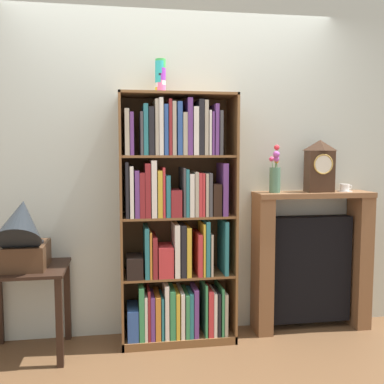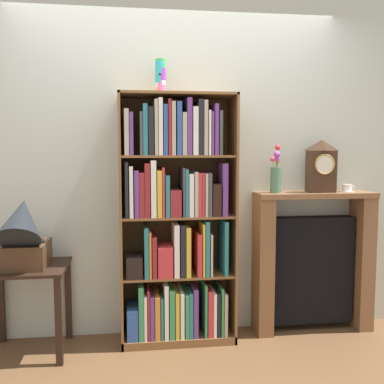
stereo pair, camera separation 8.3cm
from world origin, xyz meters
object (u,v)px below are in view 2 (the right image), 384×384
(cup_stack, at_px, (160,77))
(mantel_clock, at_px, (321,166))
(gramophone, at_px, (23,234))
(bookshelf, at_px, (176,226))
(fireplace_mantel, at_px, (312,262))
(teacup_with_saucer, at_px, (347,189))
(flower_vase, at_px, (276,175))
(side_table_left, at_px, (27,287))

(cup_stack, bearing_deg, mantel_clock, -0.01)
(cup_stack, distance_m, gramophone, 1.47)
(bookshelf, bearing_deg, mantel_clock, 2.50)
(cup_stack, bearing_deg, bookshelf, -26.05)
(bookshelf, relative_size, fireplace_mantel, 1.66)
(gramophone, xyz_separation_m, mantel_clock, (2.21, 0.18, 0.44))
(cup_stack, relative_size, teacup_with_saucer, 2.03)
(bookshelf, height_order, flower_vase, bookshelf)
(fireplace_mantel, relative_size, mantel_clock, 2.72)
(gramophone, bearing_deg, teacup_with_saucer, 4.32)
(teacup_with_saucer, bearing_deg, cup_stack, -179.91)
(cup_stack, bearing_deg, side_table_left, -172.82)
(cup_stack, xyz_separation_m, mantel_clock, (1.25, -0.00, -0.66))
(cup_stack, bearing_deg, gramophone, -169.30)
(gramophone, xyz_separation_m, teacup_with_saucer, (2.43, 0.18, 0.27))
(cup_stack, height_order, side_table_left, cup_stack)
(fireplace_mantel, height_order, teacup_with_saucer, teacup_with_saucer)
(fireplace_mantel, xyz_separation_m, mantel_clock, (0.04, -0.02, 0.77))
(mantel_clock, bearing_deg, teacup_with_saucer, 0.68)
(fireplace_mantel, distance_m, teacup_with_saucer, 0.65)
(gramophone, bearing_deg, side_table_left, 90.00)
(mantel_clock, xyz_separation_m, flower_vase, (-0.37, -0.00, -0.07))
(fireplace_mantel, bearing_deg, side_table_left, -176.22)
(teacup_with_saucer, bearing_deg, side_table_left, -177.10)
(cup_stack, height_order, fireplace_mantel, cup_stack)
(fireplace_mantel, bearing_deg, mantel_clock, -26.96)
(bookshelf, bearing_deg, gramophone, -172.99)
(bookshelf, distance_m, mantel_clock, 1.23)
(flower_vase, relative_size, teacup_with_saucer, 3.00)
(gramophone, bearing_deg, mantel_clock, 4.67)
(side_table_left, bearing_deg, cup_stack, 7.18)
(cup_stack, distance_m, side_table_left, 1.78)
(gramophone, distance_m, mantel_clock, 2.26)
(side_table_left, distance_m, flower_vase, 2.00)
(cup_stack, relative_size, mantel_clock, 0.61)
(side_table_left, relative_size, teacup_with_saucer, 5.09)
(gramophone, height_order, mantel_clock, mantel_clock)
(bookshelf, height_order, cup_stack, cup_stack)
(side_table_left, height_order, gramophone, gramophone)
(bookshelf, relative_size, side_table_left, 2.94)
(bookshelf, distance_m, teacup_with_saucer, 1.39)
(fireplace_mantel, height_order, flower_vase, flower_vase)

